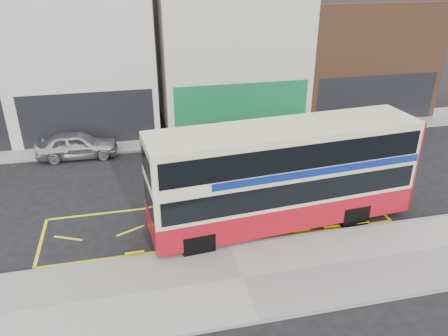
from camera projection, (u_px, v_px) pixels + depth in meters
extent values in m
plane|color=black|center=(227.00, 242.00, 16.80)|extent=(120.00, 120.00, 0.00)
cube|color=#A7A49E|center=(242.00, 279.00, 14.75)|extent=(40.00, 4.00, 0.15)
cube|color=gray|center=(229.00, 246.00, 16.44)|extent=(40.00, 0.15, 0.15)
cube|color=#A7A49E|center=(186.00, 137.00, 26.44)|extent=(50.00, 3.00, 0.15)
cube|color=silver|center=(86.00, 55.00, 26.95)|extent=(8.00, 8.00, 9.00)
cube|color=black|center=(89.00, 120.00, 24.70)|extent=(7.36, 0.06, 3.20)
cube|color=black|center=(89.00, 123.00, 24.81)|extent=(5.60, 0.04, 2.00)
cube|color=beige|center=(227.00, 52.00, 28.84)|extent=(9.00, 8.00, 8.50)
cube|color=#136E3E|center=(242.00, 109.00, 26.49)|extent=(8.28, 0.06, 3.20)
cube|color=black|center=(242.00, 112.00, 26.60)|extent=(6.30, 0.04, 2.00)
cube|color=brown|center=(351.00, 54.00, 30.85)|extent=(9.00, 8.00, 7.50)
cube|color=black|center=(376.00, 100.00, 28.28)|extent=(8.28, 0.06, 3.20)
cube|color=black|center=(375.00, 102.00, 28.39)|extent=(6.30, 0.04, 2.00)
cube|color=beige|center=(283.00, 174.00, 17.02)|extent=(10.73, 3.31, 3.89)
cube|color=#A60D1B|center=(281.00, 205.00, 17.63)|extent=(10.77, 3.35, 1.06)
cube|color=#A60D1B|center=(397.00, 157.00, 18.46)|extent=(0.27, 2.44, 3.89)
cube|color=black|center=(283.00, 180.00, 17.13)|extent=(10.31, 3.33, 0.91)
cube|color=black|center=(285.00, 146.00, 16.51)|extent=(10.31, 3.33, 0.96)
cube|color=navy|center=(307.00, 159.00, 17.06)|extent=(8.63, 3.18, 0.29)
cube|color=black|center=(150.00, 206.00, 15.79)|extent=(0.25, 2.20, 1.54)
cube|color=black|center=(146.00, 164.00, 15.06)|extent=(0.25, 2.20, 0.96)
cube|color=black|center=(148.00, 183.00, 15.40)|extent=(0.20, 1.68, 0.34)
cube|color=beige|center=(286.00, 128.00, 16.20)|extent=(10.72, 3.22, 0.12)
cylinder|color=black|center=(199.00, 244.00, 15.84)|extent=(0.98, 0.35, 0.96)
cylinder|color=black|center=(185.00, 214.00, 17.69)|extent=(0.98, 0.35, 0.96)
cylinder|color=black|center=(355.00, 215.00, 17.63)|extent=(0.98, 0.35, 0.96)
cylinder|color=black|center=(328.00, 191.00, 19.49)|extent=(0.98, 0.35, 0.96)
cube|color=black|center=(189.00, 219.00, 15.51)|extent=(0.10, 0.10, 2.65)
cube|color=white|center=(195.00, 192.00, 15.13)|extent=(0.48, 0.09, 0.39)
cube|color=white|center=(188.00, 210.00, 15.40)|extent=(0.31, 0.06, 0.44)
imported|color=#B7B7BC|center=(77.00, 145.00, 23.68)|extent=(4.28, 1.81, 1.45)
imported|color=#37393E|center=(222.00, 138.00, 24.57)|extent=(4.79, 3.00, 1.49)
imported|color=beige|center=(312.00, 130.00, 25.75)|extent=(5.12, 2.23, 1.47)
cylinder|color=#301D15|center=(303.00, 111.00, 28.45)|extent=(0.24, 0.24, 1.81)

